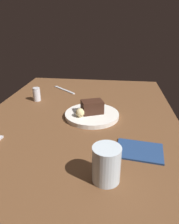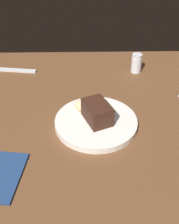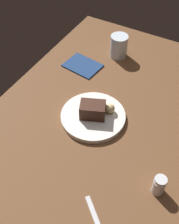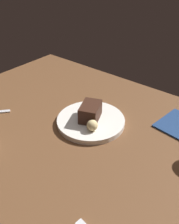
# 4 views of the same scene
# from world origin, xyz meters

# --- Properties ---
(dining_table) EXTENTS (1.20, 0.84, 0.03)m
(dining_table) POSITION_xyz_m (0.00, 0.00, 0.01)
(dining_table) COLOR brown
(dining_table) RESTS_ON ground
(dessert_plate) EXTENTS (0.23, 0.23, 0.02)m
(dessert_plate) POSITION_xyz_m (0.01, -0.05, 0.04)
(dessert_plate) COLOR white
(dessert_plate) RESTS_ON dining_table
(chocolate_cake_slice) EXTENTS (0.09, 0.11, 0.06)m
(chocolate_cake_slice) POSITION_xyz_m (0.01, -0.05, 0.08)
(chocolate_cake_slice) COLOR #381E14
(chocolate_cake_slice) RESTS_ON dessert_plate
(bread_roll) EXTENTS (0.04, 0.04, 0.04)m
(bread_roll) POSITION_xyz_m (-0.03, -0.01, 0.07)
(bread_roll) COLOR #DBC184
(bread_roll) RESTS_ON dessert_plate
(salt_shaker) EXTENTS (0.04, 0.04, 0.07)m
(salt_shaker) POSITION_xyz_m (0.17, 0.25, 0.06)
(salt_shaker) COLOR silver
(salt_shaker) RESTS_ON dining_table
(water_glass) EXTENTS (0.08, 0.08, 0.10)m
(water_glass) POSITION_xyz_m (-0.37, -0.13, 0.08)
(water_glass) COLOR silver
(water_glass) RESTS_ON dining_table
(butter_knife) EXTENTS (0.14, 0.15, 0.01)m
(butter_knife) POSITION_xyz_m (0.35, 0.15, 0.03)
(butter_knife) COLOR silver
(butter_knife) RESTS_ON dining_table
(folded_napkin) EXTENTS (0.13, 0.16, 0.01)m
(folded_napkin) POSITION_xyz_m (-0.23, -0.24, 0.03)
(folded_napkin) COLOR navy
(folded_napkin) RESTS_ON dining_table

